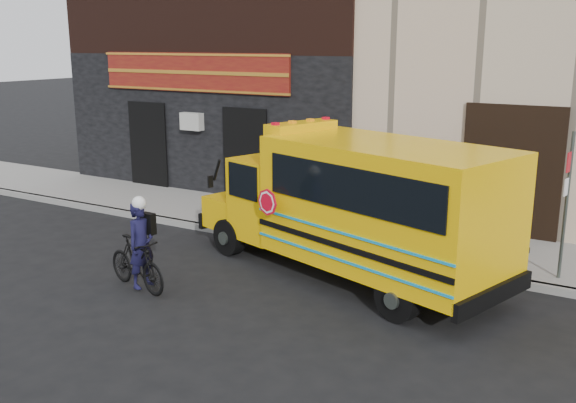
{
  "coord_description": "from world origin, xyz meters",
  "views": [
    {
      "loc": [
        6.82,
        -9.4,
        4.5
      ],
      "look_at": [
        0.24,
        1.85,
        1.25
      ],
      "focal_mm": 40.0,
      "sensor_mm": 36.0,
      "label": 1
    }
  ],
  "objects_px": {
    "sign_pole": "(566,202)",
    "cyclist": "(142,247)",
    "bicycle": "(137,263)",
    "school_bus": "(358,204)"
  },
  "relations": [
    {
      "from": "sign_pole",
      "to": "bicycle",
      "type": "height_order",
      "value": "sign_pole"
    },
    {
      "from": "cyclist",
      "to": "school_bus",
      "type": "bearing_deg",
      "value": -48.35
    },
    {
      "from": "sign_pole",
      "to": "bicycle",
      "type": "xyz_separation_m",
      "value": [
        -6.78,
        -4.15,
        -1.13
      ]
    },
    {
      "from": "school_bus",
      "to": "bicycle",
      "type": "bearing_deg",
      "value": -142.52
    },
    {
      "from": "sign_pole",
      "to": "cyclist",
      "type": "distance_m",
      "value": 7.88
    },
    {
      "from": "sign_pole",
      "to": "cyclist",
      "type": "xyz_separation_m",
      "value": [
        -6.68,
        -4.1,
        -0.82
      ]
    },
    {
      "from": "sign_pole",
      "to": "bicycle",
      "type": "relative_size",
      "value": 1.76
    },
    {
      "from": "school_bus",
      "to": "cyclist",
      "type": "height_order",
      "value": "school_bus"
    },
    {
      "from": "school_bus",
      "to": "bicycle",
      "type": "xyz_separation_m",
      "value": [
        -3.31,
        -2.54,
        -1.01
      ]
    },
    {
      "from": "school_bus",
      "to": "cyclist",
      "type": "relative_size",
      "value": 4.45
    }
  ]
}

